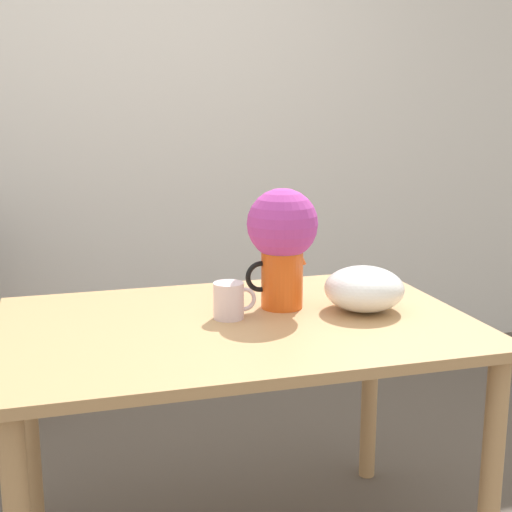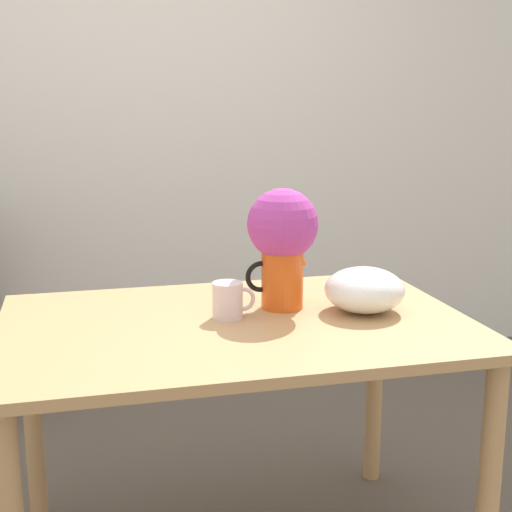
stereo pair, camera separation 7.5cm
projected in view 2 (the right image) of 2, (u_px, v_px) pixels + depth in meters
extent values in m
cube|color=silver|center=(127.00, 124.00, 3.57)|extent=(8.00, 0.05, 2.60)
cube|color=tan|center=(236.00, 326.00, 2.06)|extent=(1.34, 0.89, 0.03)
cylinder|color=tan|center=(489.00, 492.00, 1.93)|extent=(0.06, 0.06, 0.76)
cylinder|color=tan|center=(33.00, 418.00, 2.37)|extent=(0.06, 0.06, 0.76)
cylinder|color=tan|center=(375.00, 384.00, 2.66)|extent=(0.06, 0.06, 0.76)
cylinder|color=#E05619|center=(282.00, 278.00, 2.17)|extent=(0.13, 0.13, 0.19)
cone|color=#E05619|center=(300.00, 257.00, 2.17)|extent=(0.04, 0.04, 0.05)
torus|color=black|center=(261.00, 277.00, 2.15)|extent=(0.10, 0.02, 0.10)
sphere|color=#3D7033|center=(283.00, 236.00, 2.14)|extent=(0.16, 0.16, 0.16)
sphere|color=#B23D99|center=(283.00, 224.00, 2.13)|extent=(0.22, 0.22, 0.22)
cylinder|color=silver|center=(228.00, 300.00, 2.07)|extent=(0.09, 0.09, 0.11)
torus|color=silver|center=(243.00, 299.00, 2.09)|extent=(0.07, 0.01, 0.07)
ellipsoid|color=white|center=(365.00, 290.00, 2.14)|extent=(0.24, 0.24, 0.13)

